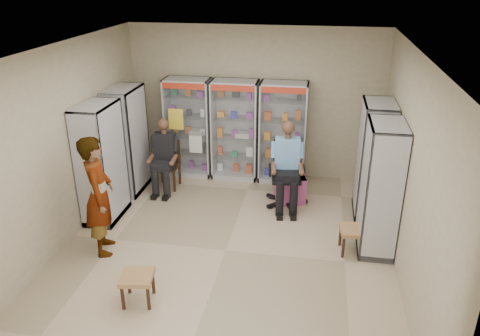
% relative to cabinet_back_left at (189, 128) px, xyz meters
% --- Properties ---
extents(floor, '(6.00, 6.00, 0.00)m').
position_rel_cabinet_back_left_xyz_m(floor, '(1.30, -2.73, -1.00)').
color(floor, tan).
rests_on(floor, ground).
extents(room_shell, '(5.02, 6.02, 3.01)m').
position_rel_cabinet_back_left_xyz_m(room_shell, '(1.30, -2.73, 0.97)').
color(room_shell, tan).
rests_on(room_shell, ground).
extents(cabinet_back_left, '(0.90, 0.50, 2.00)m').
position_rel_cabinet_back_left_xyz_m(cabinet_back_left, '(0.00, 0.00, 0.00)').
color(cabinet_back_left, '#B7BBBF').
rests_on(cabinet_back_left, floor).
extents(cabinet_back_mid, '(0.90, 0.50, 2.00)m').
position_rel_cabinet_back_left_xyz_m(cabinet_back_mid, '(0.95, 0.00, 0.00)').
color(cabinet_back_mid, '#B7BABF').
rests_on(cabinet_back_mid, floor).
extents(cabinet_back_right, '(0.90, 0.50, 2.00)m').
position_rel_cabinet_back_left_xyz_m(cabinet_back_right, '(1.90, 0.00, 0.00)').
color(cabinet_back_right, silver).
rests_on(cabinet_back_right, floor).
extents(cabinet_right_far, '(0.90, 0.50, 2.00)m').
position_rel_cabinet_back_left_xyz_m(cabinet_right_far, '(3.53, -1.13, 0.00)').
color(cabinet_right_far, '#A2A5A9').
rests_on(cabinet_right_far, floor).
extents(cabinet_right_near, '(0.90, 0.50, 2.00)m').
position_rel_cabinet_back_left_xyz_m(cabinet_right_near, '(3.53, -2.23, 0.00)').
color(cabinet_right_near, '#A9ACB0').
rests_on(cabinet_right_near, floor).
extents(cabinet_left_far, '(0.90, 0.50, 2.00)m').
position_rel_cabinet_back_left_xyz_m(cabinet_left_far, '(-0.93, -0.93, 0.00)').
color(cabinet_left_far, '#B1B3B9').
rests_on(cabinet_left_far, floor).
extents(cabinet_left_near, '(0.90, 0.50, 2.00)m').
position_rel_cabinet_back_left_xyz_m(cabinet_left_near, '(-0.93, -2.03, 0.00)').
color(cabinet_left_near, '#B3B7BB').
rests_on(cabinet_left_near, floor).
extents(wooden_chair, '(0.42, 0.42, 0.94)m').
position_rel_cabinet_back_left_xyz_m(wooden_chair, '(-0.25, -0.73, -0.53)').
color(wooden_chair, black).
rests_on(wooden_chair, floor).
extents(seated_customer, '(0.44, 0.60, 1.34)m').
position_rel_cabinet_back_left_xyz_m(seated_customer, '(-0.25, -0.78, -0.33)').
color(seated_customer, black).
rests_on(seated_customer, floor).
extents(office_chair, '(0.72, 0.72, 1.18)m').
position_rel_cabinet_back_left_xyz_m(office_chair, '(2.07, -1.03, -0.41)').
color(office_chair, black).
rests_on(office_chair, floor).
extents(seated_shopkeeper, '(0.57, 0.74, 1.50)m').
position_rel_cabinet_back_left_xyz_m(seated_shopkeeper, '(2.07, -1.08, -0.25)').
color(seated_shopkeeper, '#6096BE').
rests_on(seated_shopkeeper, floor).
extents(pink_trunk, '(0.63, 0.62, 0.50)m').
position_rel_cabinet_back_left_xyz_m(pink_trunk, '(2.13, -0.89, -0.75)').
color(pink_trunk, '#A0406B').
rests_on(pink_trunk, floor).
extents(tea_glass, '(0.07, 0.07, 0.11)m').
position_rel_cabinet_back_left_xyz_m(tea_glass, '(2.10, -0.88, -0.44)').
color(tea_glass, '#571607').
rests_on(tea_glass, pink_trunk).
extents(woven_stool_a, '(0.44, 0.44, 0.40)m').
position_rel_cabinet_back_left_xyz_m(woven_stool_a, '(3.20, -2.43, -0.80)').
color(woven_stool_a, '#A37944').
rests_on(woven_stool_a, floor).
extents(woven_stool_b, '(0.46, 0.46, 0.40)m').
position_rel_cabinet_back_left_xyz_m(woven_stool_b, '(0.43, -4.07, -0.80)').
color(woven_stool_b, '#B27F4B').
rests_on(woven_stool_b, floor).
extents(standing_man, '(0.65, 0.78, 1.84)m').
position_rel_cabinet_back_left_xyz_m(standing_man, '(-0.52, -3.02, -0.08)').
color(standing_man, '#98989B').
rests_on(standing_man, floor).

